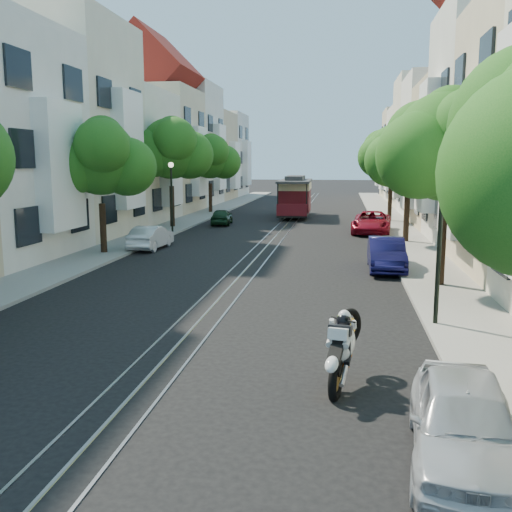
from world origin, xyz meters
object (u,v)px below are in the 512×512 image
at_px(tree_e_b, 449,149).
at_px(parked_car_e_mid, 386,254).
at_px(parked_car_e_far, 372,222).
at_px(parked_car_w_far, 222,217).
at_px(cable_car, 295,195).
at_px(tree_w_d, 211,158).
at_px(tree_w_b, 101,160).
at_px(tree_e_c, 410,156).
at_px(lamp_east, 441,220).
at_px(sportbike_rider, 342,345).
at_px(tree_w_c, 172,150).
at_px(parked_car_e_near, 464,422).
at_px(parked_car_w_mid, 151,237).
at_px(lamp_west, 171,186).
at_px(tree_e_d, 393,154).

relative_size(tree_e_b, parked_car_e_mid, 1.69).
distance_m(parked_car_e_far, parked_car_w_far, 10.52).
bearing_deg(cable_car, parked_car_w_far, -126.28).
bearing_deg(tree_w_d, tree_w_b, -90.00).
distance_m(tree_e_c, lamp_east, 16.10).
height_order(sportbike_rider, parked_car_e_far, sportbike_rider).
bearing_deg(parked_car_e_mid, tree_e_b, -60.78).
distance_m(tree_e_b, tree_e_c, 11.00).
distance_m(tree_w_c, parked_car_e_near, 31.11).
bearing_deg(sportbike_rider, parked_car_w_mid, 130.09).
height_order(lamp_east, cable_car, lamp_east).
height_order(sportbike_rider, cable_car, cable_car).
relative_size(tree_w_d, lamp_east, 1.57).
relative_size(tree_w_c, tree_w_d, 1.09).
relative_size(lamp_west, parked_car_e_near, 1.11).
bearing_deg(tree_e_d, parked_car_e_far, -103.56).
height_order(tree_e_d, lamp_west, tree_e_d).
relative_size(lamp_east, lamp_west, 1.00).
bearing_deg(tree_e_b, cable_car, 106.03).
distance_m(tree_w_c, parked_car_w_far, 5.80).
distance_m(sportbike_rider, cable_car, 34.39).
distance_m(tree_e_d, parked_car_w_far, 12.95).
bearing_deg(parked_car_w_mid, tree_w_b, 55.01).
relative_size(lamp_west, parked_car_e_mid, 1.05).
bearing_deg(parked_car_e_far, parked_car_w_mid, -138.76).
height_order(tree_w_b, parked_car_e_far, tree_w_b).
relative_size(tree_e_d, parked_car_w_far, 2.11).
distance_m(lamp_west, parked_car_e_near, 27.83).
distance_m(parked_car_e_mid, parked_car_e_far, 12.12).
xyz_separation_m(tree_e_b, lamp_east, (-0.96, -4.98, -1.89)).
bearing_deg(tree_e_c, parked_car_w_far, 147.65).
bearing_deg(cable_car, parked_car_e_mid, -77.00).
bearing_deg(parked_car_e_mid, tree_w_c, 134.65).
bearing_deg(tree_w_d, lamp_west, -86.56).
bearing_deg(tree_w_d, tree_e_b, -61.93).
bearing_deg(tree_w_b, tree_e_c, 22.62).
relative_size(tree_w_c, parked_car_w_far, 2.18).
bearing_deg(sportbike_rider, tree_e_c, 90.67).
height_order(tree_w_c, parked_car_e_near, tree_w_c).
bearing_deg(parked_car_e_far, parked_car_w_far, 167.38).
height_order(tree_e_d, lamp_east, tree_e_d).
xyz_separation_m(lamp_east, parked_car_e_far, (-0.70, 20.09, -2.18)).
bearing_deg(tree_w_b, lamp_west, 84.03).
bearing_deg(tree_w_c, tree_w_d, 90.00).
distance_m(tree_e_b, parked_car_e_mid, 5.33).
distance_m(tree_w_d, parked_car_w_mid, 20.40).
bearing_deg(cable_car, parked_car_e_near, -82.63).
distance_m(cable_car, parked_car_e_far, 11.18).
bearing_deg(sportbike_rider, parked_car_e_near, -46.76).
relative_size(tree_w_c, parked_car_e_near, 1.89).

